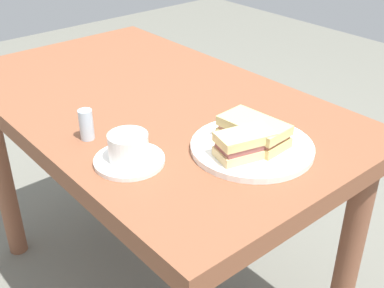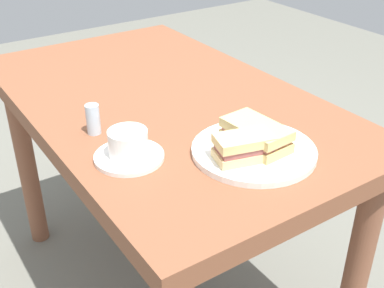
{
  "view_description": "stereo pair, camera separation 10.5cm",
  "coord_description": "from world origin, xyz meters",
  "px_view_note": "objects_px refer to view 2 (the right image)",
  "views": [
    {
      "loc": [
        -1.0,
        0.7,
        1.27
      ],
      "look_at": [
        -0.31,
        0.11,
        0.75
      ],
      "focal_mm": 46.14,
      "sensor_mm": 36.0,
      "label": 1
    },
    {
      "loc": [
        -1.06,
        0.61,
        1.27
      ],
      "look_at": [
        -0.31,
        0.11,
        0.75
      ],
      "focal_mm": 46.14,
      "sensor_mm": 36.0,
      "label": 2
    }
  ],
  "objects_px": {
    "sandwich_front": "(256,135)",
    "spoon": "(132,136)",
    "sandwich_plate": "(254,151)",
    "sandwich_back": "(244,147)",
    "dining_table": "(163,130)",
    "coffee_cup": "(129,142)",
    "salt_shaker": "(93,119)",
    "coffee_saucer": "(129,157)"
  },
  "relations": [
    {
      "from": "sandwich_front",
      "to": "spoon",
      "type": "bearing_deg",
      "value": 47.37
    },
    {
      "from": "sandwich_back",
      "to": "coffee_saucer",
      "type": "bearing_deg",
      "value": 51.18
    },
    {
      "from": "sandwich_plate",
      "to": "sandwich_front",
      "type": "relative_size",
      "value": 1.75
    },
    {
      "from": "dining_table",
      "to": "coffee_cup",
      "type": "bearing_deg",
      "value": 137.08
    },
    {
      "from": "spoon",
      "to": "salt_shaker",
      "type": "height_order",
      "value": "salt_shaker"
    },
    {
      "from": "dining_table",
      "to": "spoon",
      "type": "distance_m",
      "value": 0.28
    },
    {
      "from": "sandwich_back",
      "to": "coffee_saucer",
      "type": "relative_size",
      "value": 0.88
    },
    {
      "from": "dining_table",
      "to": "coffee_saucer",
      "type": "bearing_deg",
      "value": 137.01
    },
    {
      "from": "sandwich_back",
      "to": "coffee_cup",
      "type": "xyz_separation_m",
      "value": [
        0.15,
        0.19,
        -0.0
      ]
    },
    {
      "from": "dining_table",
      "to": "coffee_cup",
      "type": "xyz_separation_m",
      "value": [
        -0.24,
        0.22,
        0.15
      ]
    },
    {
      "from": "sandwich_plate",
      "to": "coffee_cup",
      "type": "height_order",
      "value": "coffee_cup"
    },
    {
      "from": "sandwich_plate",
      "to": "spoon",
      "type": "distance_m",
      "value": 0.28
    },
    {
      "from": "sandwich_plate",
      "to": "sandwich_back",
      "type": "distance_m",
      "value": 0.06
    },
    {
      "from": "dining_table",
      "to": "spoon",
      "type": "bearing_deg",
      "value": 133.65
    },
    {
      "from": "sandwich_back",
      "to": "coffee_saucer",
      "type": "distance_m",
      "value": 0.24
    },
    {
      "from": "sandwich_plate",
      "to": "sandwich_front",
      "type": "height_order",
      "value": "sandwich_front"
    },
    {
      "from": "sandwich_plate",
      "to": "coffee_cup",
      "type": "relative_size",
      "value": 2.62
    },
    {
      "from": "sandwich_back",
      "to": "salt_shaker",
      "type": "bearing_deg",
      "value": 34.0
    },
    {
      "from": "dining_table",
      "to": "salt_shaker",
      "type": "distance_m",
      "value": 0.29
    },
    {
      "from": "spoon",
      "to": "salt_shaker",
      "type": "bearing_deg",
      "value": 33.5
    },
    {
      "from": "dining_table",
      "to": "sandwich_back",
      "type": "bearing_deg",
      "value": 174.67
    },
    {
      "from": "sandwich_back",
      "to": "spoon",
      "type": "relative_size",
      "value": 1.47
    },
    {
      "from": "sandwich_front",
      "to": "coffee_cup",
      "type": "height_order",
      "value": "coffee_cup"
    },
    {
      "from": "sandwich_back",
      "to": "coffee_saucer",
      "type": "xyz_separation_m",
      "value": [
        0.15,
        0.19,
        -0.04
      ]
    },
    {
      "from": "coffee_saucer",
      "to": "sandwich_back",
      "type": "bearing_deg",
      "value": -128.82
    },
    {
      "from": "sandwich_front",
      "to": "spoon",
      "type": "relative_size",
      "value": 1.73
    },
    {
      "from": "spoon",
      "to": "salt_shaker",
      "type": "distance_m",
      "value": 0.1
    },
    {
      "from": "sandwich_front",
      "to": "spoon",
      "type": "distance_m",
      "value": 0.28
    },
    {
      "from": "coffee_cup",
      "to": "salt_shaker",
      "type": "relative_size",
      "value": 1.44
    },
    {
      "from": "coffee_cup",
      "to": "salt_shaker",
      "type": "distance_m",
      "value": 0.15
    },
    {
      "from": "sandwich_plate",
      "to": "salt_shaker",
      "type": "bearing_deg",
      "value": 41.78
    },
    {
      "from": "dining_table",
      "to": "sandwich_back",
      "type": "height_order",
      "value": "sandwich_back"
    },
    {
      "from": "salt_shaker",
      "to": "coffee_cup",
      "type": "bearing_deg",
      "value": -173.99
    },
    {
      "from": "coffee_saucer",
      "to": "salt_shaker",
      "type": "height_order",
      "value": "salt_shaker"
    },
    {
      "from": "sandwich_plate",
      "to": "sandwich_back",
      "type": "xyz_separation_m",
      "value": [
        -0.02,
        0.05,
        0.03
      ]
    },
    {
      "from": "sandwich_front",
      "to": "coffee_saucer",
      "type": "relative_size",
      "value": 1.04
    },
    {
      "from": "spoon",
      "to": "sandwich_front",
      "type": "bearing_deg",
      "value": -132.63
    },
    {
      "from": "coffee_cup",
      "to": "spoon",
      "type": "height_order",
      "value": "coffee_cup"
    },
    {
      "from": "spoon",
      "to": "sandwich_back",
      "type": "bearing_deg",
      "value": -145.81
    },
    {
      "from": "coffee_cup",
      "to": "salt_shaker",
      "type": "xyz_separation_m",
      "value": [
        0.15,
        0.02,
        -0.0
      ]
    },
    {
      "from": "sandwich_plate",
      "to": "salt_shaker",
      "type": "xyz_separation_m",
      "value": [
        0.28,
        0.25,
        0.03
      ]
    },
    {
      "from": "coffee_cup",
      "to": "spoon",
      "type": "relative_size",
      "value": 1.15
    }
  ]
}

